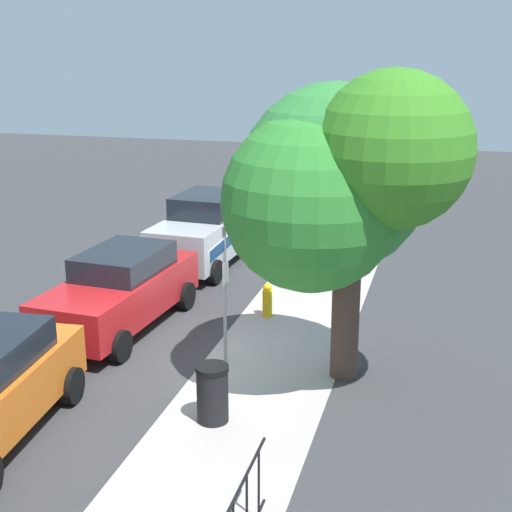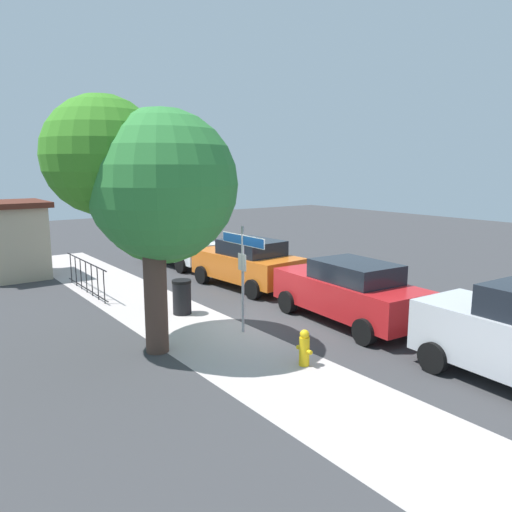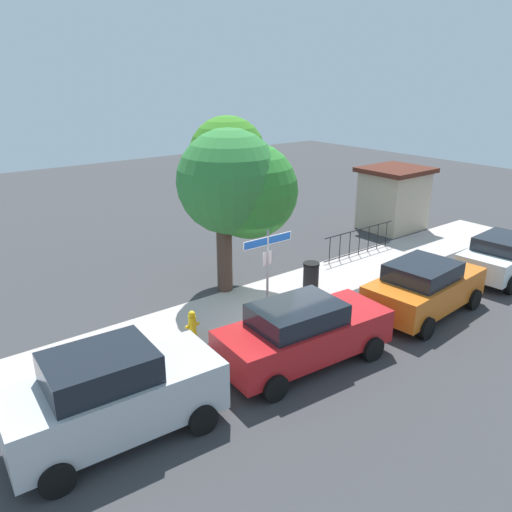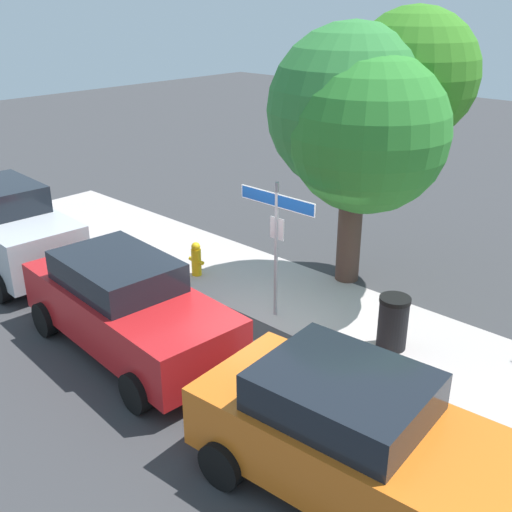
{
  "view_description": "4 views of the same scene",
  "coord_description": "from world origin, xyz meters",
  "px_view_note": "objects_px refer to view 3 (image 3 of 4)",
  "views": [
    {
      "loc": [
        12.32,
        4.4,
        6.06
      ],
      "look_at": [
        -0.64,
        0.89,
        2.04
      ],
      "focal_mm": 51.5,
      "sensor_mm": 36.0,
      "label": 1
    },
    {
      "loc": [
        -9.88,
        7.19,
        4.1
      ],
      "look_at": [
        -0.21,
        0.0,
        1.91
      ],
      "focal_mm": 34.34,
      "sensor_mm": 36.0,
      "label": 2
    },
    {
      "loc": [
        -9.01,
        -10.32,
        6.9
      ],
      "look_at": [
        -0.44,
        0.64,
        1.86
      ],
      "focal_mm": 35.61,
      "sensor_mm": 36.0,
      "label": 3
    },
    {
      "loc": [
        6.66,
        -7.53,
        5.72
      ],
      "look_at": [
        -0.31,
        -0.03,
        1.35
      ],
      "focal_mm": 42.64,
      "sensor_mm": 36.0,
      "label": 4
    }
  ],
  "objects_px": {
    "street_sign": "(268,255)",
    "car_silver": "(114,395)",
    "utility_shed": "(393,198)",
    "trash_bin": "(311,276)",
    "shade_tree": "(236,180)",
    "car_white": "(504,255)",
    "car_orange": "(424,287)",
    "car_red": "(303,333)",
    "fire_hydrant": "(192,324)"
  },
  "relations": [
    {
      "from": "car_red",
      "to": "utility_shed",
      "type": "xyz_separation_m",
      "value": [
        11.32,
        6.09,
        0.6
      ]
    },
    {
      "from": "car_silver",
      "to": "car_white",
      "type": "xyz_separation_m",
      "value": [
        14.4,
        -0.4,
        -0.18
      ]
    },
    {
      "from": "car_orange",
      "to": "car_silver",
      "type": "bearing_deg",
      "value": 173.11
    },
    {
      "from": "shade_tree",
      "to": "utility_shed",
      "type": "height_order",
      "value": "shade_tree"
    },
    {
      "from": "street_sign",
      "to": "car_silver",
      "type": "bearing_deg",
      "value": -157.54
    },
    {
      "from": "street_sign",
      "to": "car_red",
      "type": "relative_size",
      "value": 0.58
    },
    {
      "from": "car_silver",
      "to": "car_white",
      "type": "relative_size",
      "value": 1.02
    },
    {
      "from": "car_orange",
      "to": "utility_shed",
      "type": "xyz_separation_m",
      "value": [
        6.52,
        6.23,
        0.6
      ]
    },
    {
      "from": "car_silver",
      "to": "car_white",
      "type": "bearing_deg",
      "value": 1.84
    },
    {
      "from": "street_sign",
      "to": "car_orange",
      "type": "bearing_deg",
      "value": -37.09
    },
    {
      "from": "utility_shed",
      "to": "trash_bin",
      "type": "xyz_separation_m",
      "value": [
        -7.98,
        -2.9,
        -0.97
      ]
    },
    {
      "from": "street_sign",
      "to": "shade_tree",
      "type": "distance_m",
      "value": 2.85
    },
    {
      "from": "street_sign",
      "to": "car_silver",
      "type": "distance_m",
      "value": 6.4
    },
    {
      "from": "utility_shed",
      "to": "trash_bin",
      "type": "bearing_deg",
      "value": -160.03
    },
    {
      "from": "shade_tree",
      "to": "trash_bin",
      "type": "bearing_deg",
      "value": -42.06
    },
    {
      "from": "car_silver",
      "to": "car_white",
      "type": "distance_m",
      "value": 14.41
    },
    {
      "from": "shade_tree",
      "to": "trash_bin",
      "type": "height_order",
      "value": "shade_tree"
    },
    {
      "from": "utility_shed",
      "to": "trash_bin",
      "type": "relative_size",
      "value": 2.96
    },
    {
      "from": "car_red",
      "to": "trash_bin",
      "type": "height_order",
      "value": "car_red"
    },
    {
      "from": "car_red",
      "to": "car_orange",
      "type": "height_order",
      "value": "car_red"
    },
    {
      "from": "street_sign",
      "to": "car_red",
      "type": "distance_m",
      "value": 3.07
    },
    {
      "from": "car_orange",
      "to": "utility_shed",
      "type": "distance_m",
      "value": 9.04
    },
    {
      "from": "street_sign",
      "to": "car_red",
      "type": "height_order",
      "value": "street_sign"
    },
    {
      "from": "shade_tree",
      "to": "car_orange",
      "type": "relative_size",
      "value": 1.33
    },
    {
      "from": "street_sign",
      "to": "car_silver",
      "type": "height_order",
      "value": "street_sign"
    },
    {
      "from": "car_orange",
      "to": "fire_hydrant",
      "type": "bearing_deg",
      "value": 149.74
    },
    {
      "from": "fire_hydrant",
      "to": "car_silver",
      "type": "bearing_deg",
      "value": -141.93
    },
    {
      "from": "car_orange",
      "to": "utility_shed",
      "type": "height_order",
      "value": "utility_shed"
    },
    {
      "from": "street_sign",
      "to": "car_orange",
      "type": "xyz_separation_m",
      "value": [
        3.75,
        -2.84,
        -1.05
      ]
    },
    {
      "from": "shade_tree",
      "to": "car_red",
      "type": "height_order",
      "value": "shade_tree"
    },
    {
      "from": "car_white",
      "to": "trash_bin",
      "type": "distance_m",
      "value": 7.09
    },
    {
      "from": "car_silver",
      "to": "trash_bin",
      "type": "xyz_separation_m",
      "value": [
        8.14,
        2.92,
        -0.48
      ]
    },
    {
      "from": "car_orange",
      "to": "street_sign",
      "type": "bearing_deg",
      "value": 138.52
    },
    {
      "from": "car_red",
      "to": "car_orange",
      "type": "xyz_separation_m",
      "value": [
        4.8,
        -0.15,
        -0.01
      ]
    },
    {
      "from": "shade_tree",
      "to": "car_silver",
      "type": "distance_m",
      "value": 8.25
    },
    {
      "from": "car_silver",
      "to": "utility_shed",
      "type": "height_order",
      "value": "utility_shed"
    },
    {
      "from": "car_orange",
      "to": "fire_hydrant",
      "type": "xyz_separation_m",
      "value": [
        -6.26,
        3.03,
        -0.47
      ]
    },
    {
      "from": "car_white",
      "to": "trash_bin",
      "type": "height_order",
      "value": "car_white"
    },
    {
      "from": "street_sign",
      "to": "car_silver",
      "type": "xyz_separation_m",
      "value": [
        -5.85,
        -2.42,
        -0.93
      ]
    },
    {
      "from": "trash_bin",
      "to": "car_red",
      "type": "bearing_deg",
      "value": -136.34
    },
    {
      "from": "trash_bin",
      "to": "street_sign",
      "type": "bearing_deg",
      "value": -167.71
    },
    {
      "from": "shade_tree",
      "to": "utility_shed",
      "type": "distance_m",
      "value": 10.15
    },
    {
      "from": "car_orange",
      "to": "shade_tree",
      "type": "bearing_deg",
      "value": 119.07
    },
    {
      "from": "street_sign",
      "to": "trash_bin",
      "type": "xyz_separation_m",
      "value": [
        2.29,
        0.5,
        -1.41
      ]
    },
    {
      "from": "car_red",
      "to": "car_white",
      "type": "distance_m",
      "value": 9.6
    },
    {
      "from": "shade_tree",
      "to": "car_white",
      "type": "distance_m",
      "value": 9.94
    },
    {
      "from": "car_orange",
      "to": "trash_bin",
      "type": "height_order",
      "value": "car_orange"
    },
    {
      "from": "shade_tree",
      "to": "car_red",
      "type": "bearing_deg",
      "value": -107.26
    },
    {
      "from": "car_orange",
      "to": "car_white",
      "type": "relative_size",
      "value": 1.01
    },
    {
      "from": "shade_tree",
      "to": "car_red",
      "type": "xyz_separation_m",
      "value": [
        -1.51,
        -4.85,
        -2.86
      ]
    }
  ]
}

